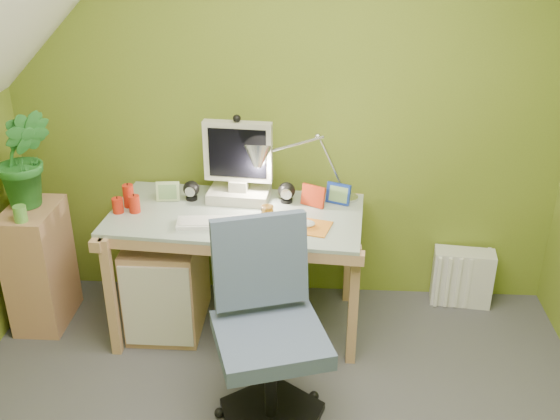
# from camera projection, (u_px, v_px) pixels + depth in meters

# --- Properties ---
(wall_back) EXTENTS (3.20, 0.01, 2.40)m
(wall_back) POSITION_uv_depth(u_px,v_px,m) (286.00, 109.00, 3.72)
(wall_back) COLOR olive
(wall_back) RESTS_ON floor
(desk) EXTENTS (1.42, 0.79, 0.73)m
(desk) POSITION_uv_depth(u_px,v_px,m) (238.00, 271.00, 3.73)
(desk) COLOR tan
(desk) RESTS_ON floor
(monitor) EXTENTS (0.37, 0.23, 0.49)m
(monitor) POSITION_uv_depth(u_px,v_px,m) (238.00, 159.00, 3.62)
(monitor) COLOR #BBB9A8
(monitor) RESTS_ON desk
(speaker_left) EXTENTS (0.11, 0.11, 0.11)m
(speaker_left) POSITION_uv_depth(u_px,v_px,m) (191.00, 191.00, 3.70)
(speaker_left) COLOR black
(speaker_left) RESTS_ON desk
(speaker_right) EXTENTS (0.11, 0.11, 0.12)m
(speaker_right) POSITION_uv_depth(u_px,v_px,m) (287.00, 192.00, 3.67)
(speaker_right) COLOR black
(speaker_right) RESTS_ON desk
(keyboard) EXTENTS (0.43, 0.17, 0.02)m
(keyboard) POSITION_uv_depth(u_px,v_px,m) (217.00, 223.00, 3.44)
(keyboard) COLOR white
(keyboard) RESTS_ON desk
(mousepad) EXTENTS (0.30, 0.25, 0.01)m
(mousepad) POSITION_uv_depth(u_px,v_px,m) (305.00, 226.00, 3.42)
(mousepad) COLOR orange
(mousepad) RESTS_ON desk
(mouse) EXTENTS (0.12, 0.08, 0.04)m
(mouse) POSITION_uv_depth(u_px,v_px,m) (305.00, 224.00, 3.41)
(mouse) COLOR white
(mouse) RESTS_ON mousepad
(amber_tumbler) EXTENTS (0.07, 0.07, 0.08)m
(amber_tumbler) POSITION_uv_depth(u_px,v_px,m) (267.00, 213.00, 3.47)
(amber_tumbler) COLOR #9C6416
(amber_tumbler) RESTS_ON desk
(candle_cluster) EXTENTS (0.18, 0.16, 0.13)m
(candle_cluster) POSITION_uv_depth(u_px,v_px,m) (127.00, 199.00, 3.58)
(candle_cluster) COLOR red
(candle_cluster) RESTS_ON desk
(photo_frame_red) EXTENTS (0.13, 0.08, 0.12)m
(photo_frame_red) POSITION_uv_depth(u_px,v_px,m) (313.00, 196.00, 3.62)
(photo_frame_red) COLOR #A92A12
(photo_frame_red) RESTS_ON desk
(photo_frame_blue) EXTENTS (0.13, 0.07, 0.12)m
(photo_frame_blue) POSITION_uv_depth(u_px,v_px,m) (338.00, 194.00, 3.65)
(photo_frame_blue) COLOR navy
(photo_frame_blue) RESTS_ON desk
(photo_frame_green) EXTENTS (0.13, 0.03, 0.11)m
(photo_frame_green) POSITION_uv_depth(u_px,v_px,m) (168.00, 191.00, 3.69)
(photo_frame_green) COLOR #B4CF8E
(photo_frame_green) RESTS_ON desk
(desk_lamp) EXTENTS (0.57, 0.27, 0.59)m
(desk_lamp) POSITION_uv_depth(u_px,v_px,m) (320.00, 152.00, 3.57)
(desk_lamp) COLOR silver
(desk_lamp) RESTS_ON desk
(side_ledge) EXTENTS (0.27, 0.42, 0.73)m
(side_ledge) POSITION_uv_depth(u_px,v_px,m) (40.00, 266.00, 3.78)
(side_ledge) COLOR tan
(side_ledge) RESTS_ON floor
(potted_plant) EXTENTS (0.36, 0.32, 0.56)m
(potted_plant) POSITION_uv_depth(u_px,v_px,m) (24.00, 158.00, 3.54)
(potted_plant) COLOR #26732B
(potted_plant) RESTS_ON side_ledge
(green_cup) EXTENTS (0.08, 0.08, 0.09)m
(green_cup) POSITION_uv_depth(u_px,v_px,m) (20.00, 214.00, 3.46)
(green_cup) COLOR #63AA47
(green_cup) RESTS_ON side_ledge
(task_chair) EXTENTS (0.69, 0.69, 1.00)m
(task_chair) POSITION_uv_depth(u_px,v_px,m) (270.00, 336.00, 2.97)
(task_chair) COLOR #455572
(task_chair) RESTS_ON floor
(radiator) EXTENTS (0.37, 0.18, 0.36)m
(radiator) POSITION_uv_depth(u_px,v_px,m) (462.00, 277.00, 4.02)
(radiator) COLOR silver
(radiator) RESTS_ON floor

